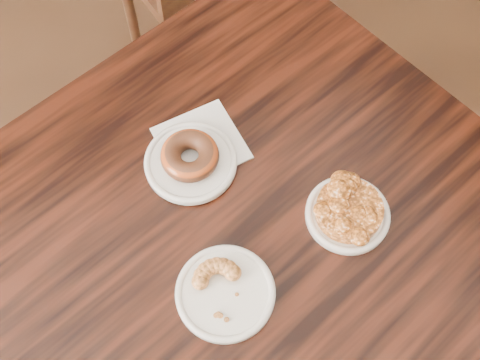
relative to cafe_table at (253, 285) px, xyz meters
name	(u,v)px	position (x,y,z in m)	size (l,w,h in m)	color
room_walls	(297,75)	(-0.06, -0.16, 1.02)	(5.02, 5.02, 2.80)	tan
cafe_table	(253,285)	(0.00, 0.00, 0.00)	(0.96, 0.96, 0.75)	black
napkin	(201,143)	(-0.02, 0.19, 0.38)	(0.15, 0.15, 0.00)	silver
plate_donut	(191,162)	(-0.06, 0.16, 0.38)	(0.17, 0.17, 0.01)	silver
plate_cruller	(225,293)	(-0.11, -0.10, 0.38)	(0.17, 0.17, 0.01)	white
plate_fritter	(347,215)	(0.15, -0.06, 0.38)	(0.15, 0.15, 0.01)	silver
glazed_donut	(190,156)	(-0.06, 0.16, 0.41)	(0.11, 0.11, 0.04)	#8F3714
apple_fritter	(350,209)	(0.15, -0.06, 0.41)	(0.16, 0.16, 0.04)	#401D06
cruller_fragment	(225,290)	(-0.11, -0.10, 0.40)	(0.10, 0.10, 0.03)	#5F3713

